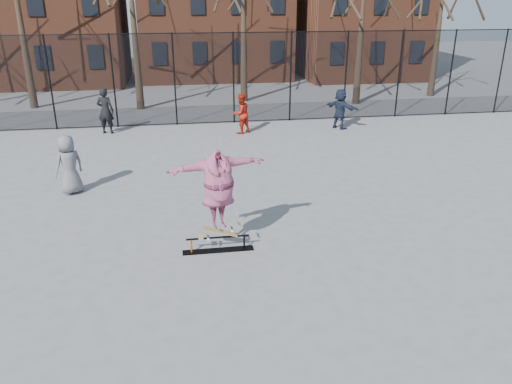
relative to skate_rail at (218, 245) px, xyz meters
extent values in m
plane|color=slate|center=(0.60, -0.86, -0.14)|extent=(100.00, 100.00, 0.00)
cube|color=black|center=(0.00, 0.00, -0.14)|extent=(1.64, 0.25, 0.01)
cylinder|color=#D55D0C|center=(-0.61, 0.00, 0.03)|extent=(0.04, 0.04, 0.34)
cylinder|color=black|center=(0.61, 0.00, 0.03)|extent=(0.04, 0.04, 0.34)
cylinder|color=black|center=(0.00, 0.00, 0.20)|extent=(1.45, 0.05, 0.05)
imported|color=#5F317C|center=(0.05, 0.00, 1.24)|extent=(2.33, 1.16, 1.83)
imported|color=#5E5E63|center=(-3.97, 4.27, 0.74)|extent=(1.02, 0.97, 1.76)
imported|color=black|center=(-3.72, 11.14, 0.82)|extent=(0.80, 0.63, 1.92)
imported|color=#A51D0E|center=(1.87, 10.27, 0.70)|extent=(1.03, 0.97, 1.68)
imported|color=#1B2337|center=(6.24, 10.37, 0.73)|extent=(1.37, 1.60, 1.73)
cylinder|color=black|center=(-6.00, 12.14, 1.86)|extent=(0.07, 0.07, 4.00)
cylinder|color=black|center=(-3.40, 12.14, 1.86)|extent=(0.07, 0.07, 4.00)
cylinder|color=black|center=(-0.80, 12.14, 1.86)|extent=(0.07, 0.07, 4.00)
cylinder|color=black|center=(1.80, 12.14, 1.86)|extent=(0.07, 0.07, 4.00)
cylinder|color=black|center=(4.40, 12.14, 1.86)|extent=(0.07, 0.07, 4.00)
cylinder|color=black|center=(7.00, 12.14, 1.86)|extent=(0.07, 0.07, 4.00)
cylinder|color=black|center=(9.60, 12.14, 1.86)|extent=(0.07, 0.07, 4.00)
cylinder|color=black|center=(12.20, 12.14, 1.86)|extent=(0.07, 0.07, 4.00)
cylinder|color=black|center=(14.80, 12.14, 1.86)|extent=(0.07, 0.07, 4.00)
cube|color=black|center=(0.60, 12.14, 1.86)|extent=(34.00, 0.01, 4.00)
cylinder|color=black|center=(0.60, 12.14, 3.82)|extent=(34.00, 0.04, 0.04)
cone|color=black|center=(-7.90, 16.94, 2.17)|extent=(0.40, 0.40, 4.62)
cone|color=black|center=(-2.40, 15.64, 2.17)|extent=(0.40, 0.40, 4.62)
cone|color=black|center=(3.10, 16.94, 2.17)|extent=(0.40, 0.40, 4.62)
cone|color=black|center=(8.60, 15.64, 2.17)|extent=(0.40, 0.40, 4.62)
cone|color=black|center=(14.10, 16.94, 2.17)|extent=(0.40, 0.40, 4.62)
camera|label=1|loc=(-0.74, -10.22, 5.39)|focal=35.00mm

